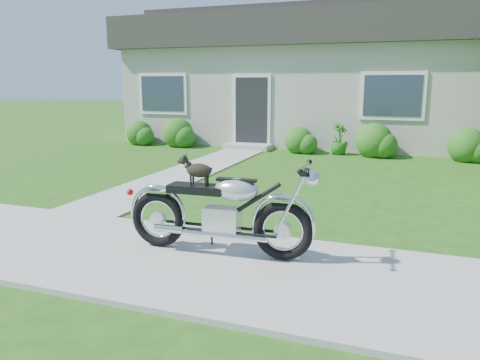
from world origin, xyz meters
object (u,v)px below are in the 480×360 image
(potted_plant_right, at_px, (339,139))
(motorcycle_with_dog, at_px, (222,211))
(house, at_px, (321,76))
(potted_plant_left, at_px, (180,136))

(potted_plant_right, distance_m, motorcycle_with_dog, 8.27)
(motorcycle_with_dog, bearing_deg, potted_plant_right, 86.41)
(house, xyz_separation_m, potted_plant_left, (-3.69, -3.44, -1.83))
(potted_plant_right, bearing_deg, house, 109.11)
(potted_plant_left, bearing_deg, house, 43.03)
(potted_plant_right, bearing_deg, motorcycle_with_dog, -90.47)
(house, relative_size, potted_plant_right, 14.64)
(potted_plant_left, xyz_separation_m, potted_plant_right, (4.88, 0.00, 0.11))
(potted_plant_right, relative_size, motorcycle_with_dog, 0.39)
(house, bearing_deg, potted_plant_left, -136.97)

